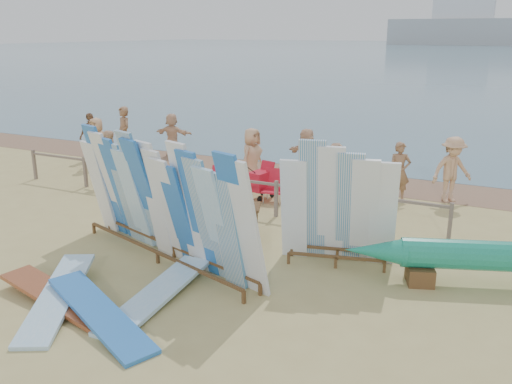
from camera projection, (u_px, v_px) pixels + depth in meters
The scene contains 25 objects.
ground at pixel (132, 245), 11.43m from camera, with size 160.00×160.00×0.00m, color tan.
ocean at pixel (491, 51), 121.90m from camera, with size 320.00×240.00×0.02m, color slate.
wet_sand_strip at pixel (272, 170), 17.64m from camera, with size 40.00×2.60×0.01m, color #85624B.
distant_ship at pixel (462, 28), 170.26m from camera, with size 45.00×8.00×14.00m.
fence at pixel (205, 182), 13.84m from camera, with size 12.08×0.08×0.90m.
main_surfboard_rack at pixel (164, 205), 10.33m from camera, with size 4.97×2.08×2.53m.
side_surfboard_rack at pixel (338, 209), 10.19m from camera, with size 2.23×1.03×2.48m.
vendor_table at pixel (239, 221), 11.66m from camera, with size 1.09×0.93×1.22m.
flat_board_a at pixel (59, 305), 8.92m from camera, with size 0.56×2.70×0.07m, color #8EC1E4.
flat_board_c at pixel (61, 305), 8.91m from camera, with size 0.56×2.70×0.07m, color #9A4D2A.
flat_board_d at pixel (101, 323), 8.37m from camera, with size 0.56×2.70×0.07m, color blue.
flat_board_b at pixel (157, 301), 9.05m from camera, with size 0.56×2.70×0.07m, color #8EC1E4.
beach_chair_left at pixel (217, 191), 14.37m from camera, with size 0.61×0.63×0.89m.
beach_chair_right at pixel (274, 193), 14.23m from camera, with size 0.63×0.65×0.86m.
stroller at pixel (261, 184), 14.48m from camera, with size 0.64×0.81×0.98m.
beachgoer_0 at pixel (97, 143), 17.76m from camera, with size 0.80×0.38×1.64m, color tan.
beachgoer_6 at pixel (252, 158), 15.34m from camera, with size 0.85×0.41×1.74m, color tan.
beachgoer_extra_1 at pixel (92, 136), 18.82m from camera, with size 0.96×0.41×1.63m, color #8C6042.
beachgoer_7 at pixel (399, 172), 14.24m from camera, with size 0.57×0.31×1.57m, color #8C6042.
beachgoer_1 at pixel (124, 134), 18.53m from camera, with size 0.69×0.38×1.89m, color #8C6042.
beachgoer_11 at pixel (172, 135), 19.37m from camera, with size 1.43×0.46×1.54m, color beige.
beachgoer_9 at pixel (452, 170), 14.09m from camera, with size 1.12×0.46×1.74m, color tan.
beachgoer_8 at pixel (337, 176), 13.60m from camera, with size 0.82×0.39×1.68m, color beige.
beachgoer_2 at pixel (109, 157), 15.81m from camera, with size 0.77×0.37×1.58m, color beige.
beachgoer_5 at pixel (307, 155), 16.06m from camera, with size 1.48×0.48×1.60m, color beige.
Camera 1 is at (6.98, -8.44, 4.33)m, focal length 38.00 mm.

